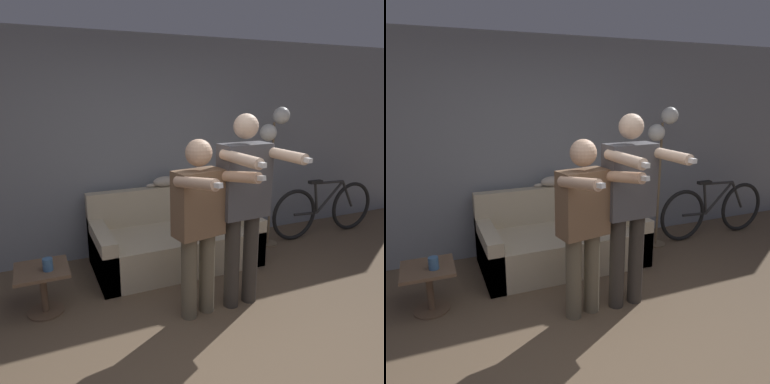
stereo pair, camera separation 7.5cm
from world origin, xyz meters
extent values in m
cube|color=gray|center=(0.00, 2.61, 1.30)|extent=(10.00, 0.05, 2.60)
cube|color=beige|center=(0.26, 2.00, 0.21)|extent=(1.85, 0.95, 0.42)
cube|color=beige|center=(0.26, 2.41, 0.63)|extent=(1.85, 0.14, 0.43)
cube|color=beige|center=(-0.59, 2.00, 0.28)|extent=(0.16, 0.95, 0.56)
cube|color=beige|center=(1.10, 2.00, 0.28)|extent=(0.16, 0.95, 0.56)
cylinder|color=#6B604C|center=(-0.03, 0.95, 0.38)|extent=(0.14, 0.14, 0.76)
cylinder|color=#6B604C|center=(0.16, 0.98, 0.38)|extent=(0.14, 0.14, 0.76)
cube|color=brown|center=(0.07, 0.97, 1.04)|extent=(0.46, 0.29, 0.57)
sphere|color=#D8AD8C|center=(0.07, 0.97, 1.47)|extent=(0.23, 0.23, 0.23)
cylinder|color=#D8AD8C|center=(-0.09, 0.69, 1.29)|extent=(0.18, 0.52, 0.16)
cube|color=white|center=(-0.04, 0.44, 1.33)|extent=(0.06, 0.13, 0.05)
cylinder|color=#D8AD8C|center=(0.31, 0.76, 1.29)|extent=(0.18, 0.52, 0.16)
cube|color=white|center=(0.35, 0.52, 1.33)|extent=(0.06, 0.13, 0.05)
cylinder|color=#38332D|center=(0.41, 0.96, 0.44)|extent=(0.14, 0.14, 0.87)
cylinder|color=#38332D|center=(0.61, 0.97, 0.44)|extent=(0.14, 0.14, 0.87)
cube|color=#4C4C51|center=(0.51, 0.97, 1.20)|extent=(0.46, 0.24, 0.65)
sphere|color=beige|center=(0.51, 0.97, 1.67)|extent=(0.22, 0.22, 0.22)
cylinder|color=beige|center=(0.31, 0.71, 1.44)|extent=(0.11, 0.50, 0.09)
cube|color=white|center=(0.32, 0.46, 1.44)|extent=(0.04, 0.12, 0.04)
cylinder|color=beige|center=(0.73, 0.73, 1.44)|extent=(0.11, 0.50, 0.09)
cube|color=white|center=(0.74, 0.48, 1.44)|extent=(0.04, 0.12, 0.04)
ellipsoid|color=#B7AD9E|center=(0.28, 2.41, 0.90)|extent=(0.28, 0.14, 0.12)
sphere|color=#B7AD9E|center=(0.40, 2.41, 0.95)|extent=(0.11, 0.11, 0.11)
ellipsoid|color=#B7AD9E|center=(0.13, 2.43, 0.86)|extent=(0.15, 0.04, 0.04)
cone|color=#B7AD9E|center=(0.38, 2.39, 0.99)|extent=(0.03, 0.03, 0.03)
cone|color=#B7AD9E|center=(0.38, 2.42, 0.99)|extent=(0.03, 0.03, 0.03)
cylinder|color=#756047|center=(1.59, 2.06, 0.01)|extent=(0.24, 0.24, 0.02)
cylinder|color=#756047|center=(1.59, 2.06, 0.80)|extent=(0.03, 0.03, 1.59)
sphere|color=white|center=(1.69, 2.06, 1.67)|extent=(0.21, 0.21, 0.21)
sphere|color=white|center=(1.51, 2.06, 1.47)|extent=(0.21, 0.21, 0.21)
cylinder|color=brown|center=(-1.20, 1.54, 0.01)|extent=(0.32, 0.32, 0.02)
cylinder|color=brown|center=(-1.20, 1.54, 0.20)|extent=(0.06, 0.06, 0.40)
cube|color=brown|center=(-1.20, 1.54, 0.42)|extent=(0.46, 0.46, 0.03)
cylinder|color=#3D6693|center=(-1.14, 1.48, 0.49)|extent=(0.09, 0.09, 0.11)
torus|color=black|center=(3.02, 2.06, 0.35)|extent=(0.71, 0.05, 0.71)
torus|color=black|center=(1.99, 2.06, 0.35)|extent=(0.71, 0.05, 0.71)
cylinder|color=#282828|center=(2.59, 2.06, 0.54)|extent=(0.45, 0.04, 0.43)
cylinder|color=#282828|center=(2.35, 2.06, 0.55)|extent=(0.11, 0.04, 0.43)
cylinder|color=#282828|center=(2.56, 2.06, 0.75)|extent=(0.50, 0.04, 0.05)
cylinder|color=#282828|center=(2.19, 2.06, 0.34)|extent=(0.39, 0.04, 0.05)
cylinder|color=#282828|center=(2.91, 2.06, 0.55)|extent=(0.24, 0.04, 0.41)
cube|color=black|center=(2.31, 2.06, 0.78)|extent=(0.20, 0.07, 0.04)
camera|label=1|loc=(-1.20, -1.77, 1.94)|focal=35.00mm
camera|label=2|loc=(-1.13, -1.80, 1.94)|focal=35.00mm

